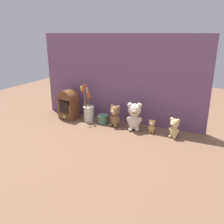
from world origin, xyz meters
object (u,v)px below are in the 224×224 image
teddy_bear_small (174,127)px  decorative_tin_tall (103,119)px  teddy_bear_large (134,116)px  flower_vase (89,111)px  vintage_radio (69,104)px  teddy_bear_tiny (152,126)px  teddy_bear_medium (115,115)px

teddy_bear_small → decorative_tin_tall: (-0.63, 0.04, -0.04)m
teddy_bear_large → teddy_bear_small: 0.33m
flower_vase → decorative_tin_tall: bearing=3.2°
flower_vase → vintage_radio: (-0.21, -0.01, 0.05)m
vintage_radio → teddy_bear_tiny: bearing=-0.3°
teddy_bear_large → decorative_tin_tall: size_ratio=2.30×
flower_vase → vintage_radio: flower_vase is taller
teddy_bear_small → decorative_tin_tall: teddy_bear_small is taller
teddy_bear_small → teddy_bear_tiny: teddy_bear_small is taller
teddy_bear_small → flower_vase: size_ratio=0.46×
teddy_bear_medium → flower_vase: bearing=177.8°
teddy_bear_tiny → decorative_tin_tall: size_ratio=1.09×
teddy_bear_large → teddy_bear_tiny: bearing=1.7°
teddy_bear_tiny → flower_vase: 0.60m
teddy_bear_large → teddy_bear_medium: teddy_bear_large is taller
flower_vase → decorative_tin_tall: size_ratio=3.35×
teddy_bear_tiny → teddy_bear_large: bearing=-178.3°
teddy_bear_small → flower_vase: bearing=177.5°
teddy_bear_large → flower_vase: size_ratio=0.69×
teddy_bear_small → vintage_radio: vintage_radio is taller
teddy_bear_small → flower_vase: flower_vase is taller
teddy_bear_medium → teddy_bear_small: teddy_bear_medium is taller
teddy_bear_medium → teddy_bear_tiny: size_ratio=1.73×
teddy_bear_medium → flower_vase: flower_vase is taller
teddy_bear_medium → flower_vase: 0.27m
decorative_tin_tall → teddy_bear_large: bearing=-5.4°
flower_vase → teddy_bear_large: bearing=-2.7°
teddy_bear_small → flower_vase: (-0.78, 0.03, 0.01)m
teddy_bear_medium → vintage_radio: 0.48m
teddy_bear_medium → decorative_tin_tall: bearing=171.6°
teddy_bear_medium → teddy_bear_small: (0.51, -0.02, -0.02)m
teddy_bear_medium → teddy_bear_tiny: bearing=-1.0°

